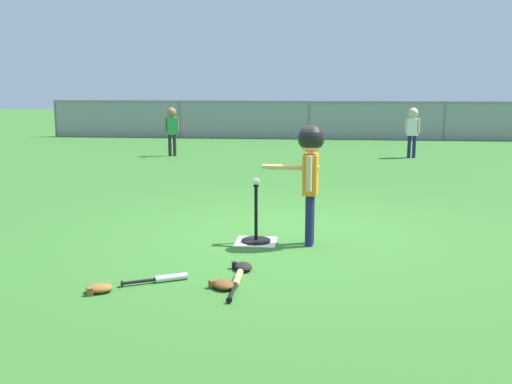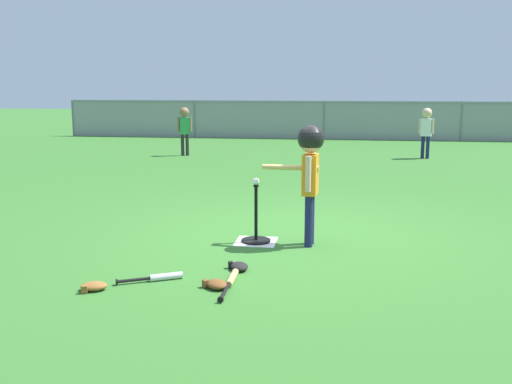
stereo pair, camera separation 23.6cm
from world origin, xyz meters
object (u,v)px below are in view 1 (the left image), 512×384
at_px(fielder_near_left, 413,126).
at_px(glove_tossed_aside, 223,285).
at_px(batting_tee, 256,233).
at_px(spare_bat_wood, 237,281).
at_px(glove_by_plate, 99,288).
at_px(fielder_near_right, 172,125).
at_px(glove_near_bats, 243,267).
at_px(batter_child, 310,160).
at_px(spare_bat_silver, 164,278).
at_px(baseball_on_tee, 256,182).

xyz_separation_m(fielder_near_left, glove_tossed_aside, (-2.90, -9.17, -0.70)).
height_order(batting_tee, spare_bat_wood, batting_tee).
bearing_deg(batting_tee, spare_bat_wood, -90.87).
relative_size(glove_by_plate, glove_tossed_aside, 0.94).
relative_size(fielder_near_left, glove_tossed_aside, 4.19).
height_order(batting_tee, fielder_near_right, fielder_near_right).
bearing_deg(batting_tee, glove_near_bats, -90.99).
bearing_deg(batter_child, spare_bat_silver, -132.48).
bearing_deg(glove_near_bats, baseball_on_tee, 89.01).
relative_size(fielder_near_left, glove_by_plate, 4.47).
bearing_deg(glove_tossed_aside, fielder_near_right, 106.35).
relative_size(fielder_near_right, glove_tossed_aside, 4.17).
bearing_deg(spare_bat_wood, fielder_near_left, 72.81).
relative_size(spare_bat_silver, glove_tossed_aside, 1.98).
xyz_separation_m(fielder_near_right, fielder_near_left, (5.52, 0.25, 0.00)).
bearing_deg(fielder_near_right, baseball_on_tee, -69.69).
bearing_deg(fielder_near_right, spare_bat_wood, -72.83).
distance_m(glove_by_plate, glove_near_bats, 1.31).
bearing_deg(spare_bat_silver, batting_tee, 64.82).
relative_size(baseball_on_tee, fielder_near_right, 0.07).
bearing_deg(spare_bat_silver, baseball_on_tee, 64.82).
relative_size(batting_tee, fielder_near_right, 0.55).
xyz_separation_m(fielder_near_left, glove_by_plate, (-3.90, -9.37, -0.70)).
bearing_deg(fielder_near_left, spare_bat_silver, -110.78).
xyz_separation_m(baseball_on_tee, spare_bat_wood, (-0.02, -1.40, -0.63)).
distance_m(fielder_near_left, spare_bat_wood, 9.50).
bearing_deg(glove_tossed_aside, glove_near_bats, 78.35).
relative_size(fielder_near_right, spare_bat_wood, 1.59).
height_order(baseball_on_tee, fielder_near_right, fielder_near_right).
bearing_deg(spare_bat_silver, fielder_near_left, 69.22).
relative_size(fielder_near_right, fielder_near_left, 0.99).
bearing_deg(baseball_on_tee, glove_near_bats, -90.99).
distance_m(spare_bat_wood, glove_by_plate, 1.15).
height_order(glove_by_plate, glove_near_bats, same).
bearing_deg(batter_child, spare_bat_wood, -113.82).
height_order(baseball_on_tee, spare_bat_silver, baseball_on_tee).
bearing_deg(glove_by_plate, fielder_near_left, 67.38).
relative_size(baseball_on_tee, spare_bat_wood, 0.10).
bearing_deg(fielder_near_right, spare_bat_silver, -76.67).
distance_m(glove_near_bats, glove_tossed_aside, 0.52).
xyz_separation_m(batting_tee, glove_tossed_aside, (-0.12, -1.52, -0.06)).
relative_size(batter_child, fielder_near_right, 1.13).
bearing_deg(glove_near_bats, fielder_near_left, 72.10).
bearing_deg(spare_bat_silver, batter_child, 47.52).
xyz_separation_m(spare_bat_silver, glove_near_bats, (0.64, 0.39, 0.01)).
height_order(batting_tee, baseball_on_tee, baseball_on_tee).
xyz_separation_m(batting_tee, fielder_near_left, (2.78, 7.66, 0.63)).
xyz_separation_m(batting_tee, batter_child, (0.57, -0.05, 0.81)).
xyz_separation_m(spare_bat_wood, glove_tossed_aside, (-0.10, -0.12, 0.01)).
bearing_deg(glove_by_plate, batter_child, 44.35).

